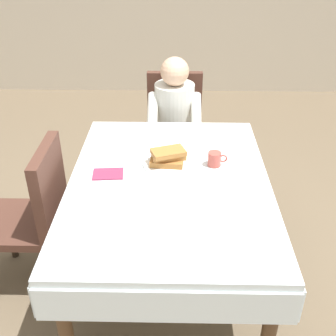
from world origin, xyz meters
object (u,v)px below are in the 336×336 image
(plate_breakfast, at_px, (167,164))
(fork_left_of_plate, at_px, (134,166))
(chair_diner, at_px, (174,124))
(chair_left_side, at_px, (36,210))
(dining_table_main, at_px, (169,194))
(cup_coffee, at_px, (215,159))
(breakfast_stack, at_px, (168,157))
(knife_right_of_plate, at_px, (200,167))
(spoon_near_edge, at_px, (156,194))
(diner_person, at_px, (174,116))

(plate_breakfast, height_order, fork_left_of_plate, plate_breakfast)
(chair_diner, xyz_separation_m, chair_left_side, (-0.79, -1.17, 0.00))
(dining_table_main, distance_m, cup_coffee, 0.34)
(breakfast_stack, bearing_deg, knife_right_of_plate, -4.04)
(chair_diner, bearing_deg, chair_left_side, 55.91)
(chair_left_side, relative_size, fork_left_of_plate, 5.17)
(chair_left_side, xyz_separation_m, spoon_near_edge, (0.71, -0.13, 0.21))
(diner_person, relative_size, spoon_near_edge, 7.47)
(chair_diner, bearing_deg, diner_person, 90.00)
(fork_left_of_plate, bearing_deg, plate_breakfast, -87.99)
(chair_diner, relative_size, diner_person, 0.83)
(knife_right_of_plate, bearing_deg, cup_coffee, -82.21)
(diner_person, height_order, knife_right_of_plate, diner_person)
(dining_table_main, distance_m, chair_diner, 1.18)
(fork_left_of_plate, distance_m, knife_right_of_plate, 0.38)
(breakfast_stack, relative_size, cup_coffee, 1.90)
(spoon_near_edge, bearing_deg, plate_breakfast, 65.73)
(diner_person, relative_size, chair_left_side, 1.20)
(dining_table_main, distance_m, breakfast_stack, 0.22)
(chair_diner, bearing_deg, dining_table_main, 88.96)
(spoon_near_edge, bearing_deg, diner_person, 70.65)
(cup_coffee, bearing_deg, knife_right_of_plate, -167.16)
(knife_right_of_plate, bearing_deg, fork_left_of_plate, 84.95)
(chair_diner, relative_size, fork_left_of_plate, 5.17)
(cup_coffee, xyz_separation_m, spoon_near_edge, (-0.32, -0.30, -0.04))
(chair_diner, distance_m, spoon_near_edge, 1.32)
(fork_left_of_plate, bearing_deg, breakfast_stack, -90.14)
(cup_coffee, bearing_deg, chair_left_side, -170.76)
(knife_right_of_plate, bearing_deg, diner_person, 4.95)
(diner_person, xyz_separation_m, fork_left_of_plate, (-0.23, -0.87, 0.07))
(diner_person, bearing_deg, knife_right_of_plate, 100.01)
(diner_person, xyz_separation_m, plate_breakfast, (-0.04, -0.85, 0.08))
(chair_diner, height_order, diner_person, diner_person)
(plate_breakfast, distance_m, breakfast_stack, 0.05)
(dining_table_main, distance_m, diner_person, 1.01)
(chair_left_side, height_order, cup_coffee, chair_left_side)
(chair_diner, xyz_separation_m, diner_person, (-0.00, -0.16, 0.14))
(spoon_near_edge, bearing_deg, knife_right_of_plate, 34.49)
(plate_breakfast, height_order, knife_right_of_plate, plate_breakfast)
(dining_table_main, xyz_separation_m, breakfast_stack, (-0.01, 0.16, 0.15))
(dining_table_main, bearing_deg, breakfast_stack, 94.10)
(breakfast_stack, xyz_separation_m, fork_left_of_plate, (-0.19, -0.01, -0.06))
(plate_breakfast, bearing_deg, chair_left_side, -167.45)
(breakfast_stack, relative_size, knife_right_of_plate, 1.08)
(chair_diner, distance_m, diner_person, 0.21)
(dining_table_main, height_order, chair_left_side, chair_left_side)
(plate_breakfast, relative_size, spoon_near_edge, 1.87)
(plate_breakfast, xyz_separation_m, fork_left_of_plate, (-0.19, -0.02, -0.01))
(fork_left_of_plate, bearing_deg, diner_person, -18.71)
(cup_coffee, bearing_deg, breakfast_stack, -178.64)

